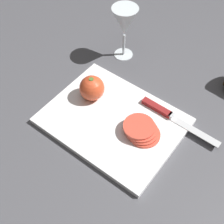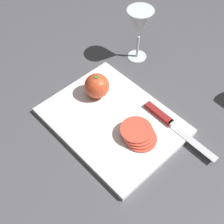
{
  "view_description": "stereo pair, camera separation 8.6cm",
  "coord_description": "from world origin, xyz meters",
  "px_view_note": "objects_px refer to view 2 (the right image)",
  "views": [
    {
      "loc": [
        0.32,
        -0.45,
        0.73
      ],
      "look_at": [
        -0.0,
        -0.03,
        0.05
      ],
      "focal_mm": 50.0,
      "sensor_mm": 36.0,
      "label": 1
    },
    {
      "loc": [
        0.39,
        -0.4,
        0.73
      ],
      "look_at": [
        -0.0,
        -0.03,
        0.05
      ],
      "focal_mm": 50.0,
      "sensor_mm": 36.0,
      "label": 2
    }
  ],
  "objects_px": {
    "whole_tomato": "(96,87)",
    "knife": "(166,119)",
    "tomato_slice_stack_near": "(139,134)",
    "wine_glass": "(139,25)"
  },
  "relations": [
    {
      "from": "knife",
      "to": "tomato_slice_stack_near",
      "type": "xyz_separation_m",
      "value": [
        -0.01,
        -0.1,
        0.01
      ]
    },
    {
      "from": "wine_glass",
      "to": "knife",
      "type": "height_order",
      "value": "wine_glass"
    },
    {
      "from": "wine_glass",
      "to": "whole_tomato",
      "type": "distance_m",
      "value": 0.25
    },
    {
      "from": "whole_tomato",
      "to": "tomato_slice_stack_near",
      "type": "xyz_separation_m",
      "value": [
        0.19,
        -0.02,
        -0.02
      ]
    },
    {
      "from": "whole_tomato",
      "to": "wine_glass",
      "type": "bearing_deg",
      "value": 101.82
    },
    {
      "from": "knife",
      "to": "tomato_slice_stack_near",
      "type": "distance_m",
      "value": 0.1
    },
    {
      "from": "whole_tomato",
      "to": "knife",
      "type": "height_order",
      "value": "whole_tomato"
    },
    {
      "from": "knife",
      "to": "whole_tomato",
      "type": "bearing_deg",
      "value": -157.8
    },
    {
      "from": "wine_glass",
      "to": "whole_tomato",
      "type": "xyz_separation_m",
      "value": [
        0.05,
        -0.23,
        -0.07
      ]
    },
    {
      "from": "wine_glass",
      "to": "whole_tomato",
      "type": "bearing_deg",
      "value": -78.18
    }
  ]
}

